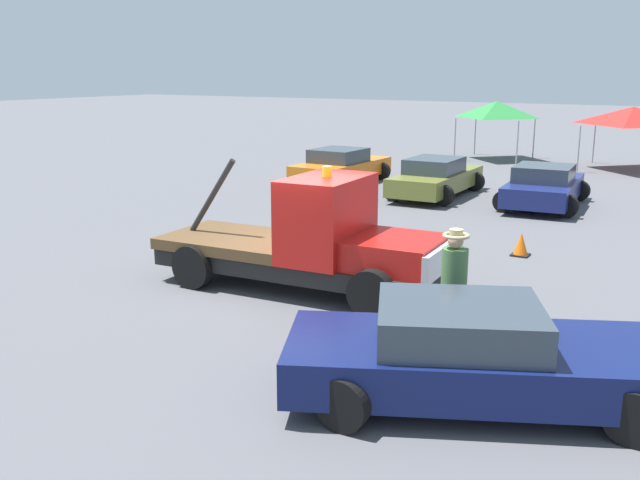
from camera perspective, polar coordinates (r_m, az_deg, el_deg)
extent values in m
plane|color=#545459|center=(14.30, -1.73, -3.86)|extent=(160.00, 160.00, 0.00)
cube|color=black|center=(14.15, -1.75, -1.82)|extent=(5.85, 2.13, 0.35)
cube|color=red|center=(13.19, 6.15, -1.02)|extent=(1.70, 1.80, 0.55)
cube|color=silver|center=(12.92, 9.68, -1.56)|extent=(0.22, 1.82, 0.50)
cube|color=red|center=(13.63, 0.55, 1.78)|extent=(1.38, 2.08, 1.59)
cube|color=brown|center=(14.81, -6.64, -0.07)|extent=(2.99, 2.17, 0.22)
cylinder|color=black|center=(14.96, -8.63, 3.49)|extent=(1.19, 0.19, 1.63)
cylinder|color=orange|center=(13.48, 0.56, 5.50)|extent=(0.18, 0.18, 0.20)
cylinder|color=black|center=(14.22, 7.19, -2.21)|extent=(0.88, 0.26, 0.88)
cylinder|color=black|center=(12.51, 4.15, -4.34)|extent=(0.88, 0.26, 0.88)
cylinder|color=black|center=(15.90, -5.98, -0.48)|extent=(0.88, 0.26, 0.88)
cylinder|color=black|center=(14.39, -10.14, -2.12)|extent=(0.88, 0.26, 0.88)
cube|color=#0F194C|center=(9.64, 12.45, -9.61)|extent=(5.34, 3.88, 0.60)
cube|color=#333D47|center=(9.41, 11.11, -6.52)|extent=(2.62, 2.46, 0.50)
cylinder|color=black|center=(10.90, 20.77, -8.56)|extent=(0.68, 0.22, 0.68)
cylinder|color=black|center=(9.24, 23.77, -12.90)|extent=(0.68, 0.22, 0.68)
cylinder|color=black|center=(10.53, 2.57, -8.41)|extent=(0.68, 0.22, 0.68)
cylinder|color=black|center=(8.81, 1.83, -13.02)|extent=(0.68, 0.22, 0.68)
cylinder|color=#847051|center=(11.57, 10.49, -6.04)|extent=(0.17, 0.17, 0.89)
cylinder|color=#847051|center=(11.36, 10.58, -6.41)|extent=(0.17, 0.17, 0.89)
cylinder|color=#4C7542|center=(11.23, 10.71, -2.41)|extent=(0.41, 0.41, 0.70)
sphere|color=tan|center=(11.11, 10.81, -0.08)|extent=(0.24, 0.24, 0.24)
torus|color=tan|center=(11.09, 10.83, 0.34)|extent=(0.42, 0.42, 0.06)
cylinder|color=tan|center=(11.08, 10.84, 0.59)|extent=(0.22, 0.22, 0.11)
cube|color=orange|center=(27.32, 1.73, 5.69)|extent=(2.05, 4.66, 0.60)
cube|color=#333D47|center=(27.05, 1.49, 6.79)|extent=(1.75, 1.98, 0.50)
cylinder|color=black|center=(29.14, 1.73, 5.79)|extent=(0.68, 0.22, 0.68)
cylinder|color=black|center=(28.27, 4.95, 5.51)|extent=(0.68, 0.22, 0.68)
cylinder|color=black|center=(26.51, -1.70, 5.01)|extent=(0.68, 0.22, 0.68)
cylinder|color=black|center=(25.55, 1.73, 4.69)|extent=(0.68, 0.22, 0.68)
cube|color=olive|center=(24.81, 9.28, 4.72)|extent=(1.88, 4.89, 0.60)
cube|color=#333D47|center=(24.51, 9.13, 5.91)|extent=(1.61, 2.07, 0.50)
cylinder|color=black|center=(26.67, 8.78, 4.91)|extent=(0.68, 0.22, 0.68)
cylinder|color=black|center=(26.13, 12.28, 4.58)|extent=(0.68, 0.22, 0.68)
cylinder|color=black|center=(23.64, 5.93, 3.90)|extent=(0.68, 0.22, 0.68)
cylinder|color=black|center=(23.03, 9.82, 3.52)|extent=(0.68, 0.22, 0.68)
cube|color=navy|center=(23.70, 17.47, 3.86)|extent=(2.25, 4.62, 0.60)
cube|color=#333D47|center=(23.40, 17.48, 5.10)|extent=(1.83, 2.01, 0.50)
cylinder|color=black|center=(25.36, 15.94, 4.11)|extent=(0.68, 0.22, 0.68)
cylinder|color=black|center=(25.12, 20.03, 3.72)|extent=(0.68, 0.22, 0.68)
cylinder|color=black|center=(22.41, 14.52, 3.01)|extent=(0.68, 0.22, 0.68)
cylinder|color=black|center=(22.13, 19.14, 2.56)|extent=(0.68, 0.22, 0.68)
cylinder|color=#9E9EA3|center=(34.65, 10.74, 7.90)|extent=(0.07, 0.07, 2.00)
cylinder|color=#9E9EA3|center=(33.77, 15.51, 7.50)|extent=(0.07, 0.07, 2.00)
cylinder|color=#9E9EA3|center=(37.44, 12.30, 8.23)|extent=(0.07, 0.07, 2.00)
cylinder|color=#9E9EA3|center=(36.63, 16.74, 7.86)|extent=(0.07, 0.07, 2.00)
pyramid|color=#287F38|center=(35.49, 13.95, 10.11)|extent=(2.97, 2.97, 0.78)
cylinder|color=#9E9EA3|center=(32.14, 19.99, 6.86)|extent=(0.07, 0.07, 1.95)
cylinder|color=#9E9EA3|center=(35.61, 21.07, 7.34)|extent=(0.07, 0.07, 1.95)
pyramid|color=red|center=(33.51, 23.75, 9.10)|extent=(3.53, 3.53, 0.76)
cube|color=black|center=(17.37, 15.73, -1.15)|extent=(0.40, 0.40, 0.04)
cone|color=orange|center=(17.31, 15.78, -0.33)|extent=(0.36, 0.36, 0.55)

